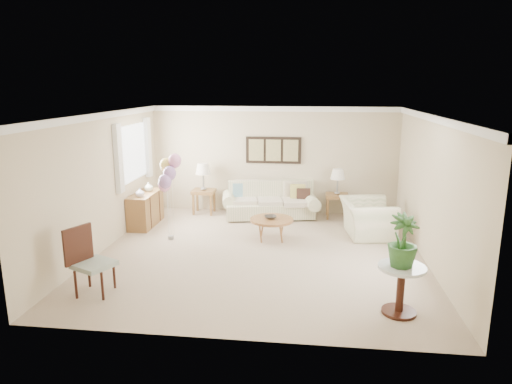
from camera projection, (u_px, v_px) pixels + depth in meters
ground_plane at (260, 254)px, 8.58m from camera, size 6.00×6.00×0.00m
room_shell at (255, 168)px, 8.31m from camera, size 6.04×6.04×2.60m
wall_art_triptych at (273, 150)px, 11.09m from camera, size 1.35×0.06×0.65m
sofa at (270, 203)px, 10.92m from camera, size 2.43×1.23×0.84m
end_table_left at (204, 194)px, 11.19m from camera, size 0.54×0.49×0.59m
end_table_right at (337, 198)px, 10.82m from camera, size 0.53×0.48×0.58m
lamp_left at (203, 170)px, 11.05m from camera, size 0.37×0.37×0.66m
lamp_right at (338, 175)px, 10.69m from camera, size 0.34×0.34×0.61m
coffee_table at (272, 220)px, 9.28m from camera, size 0.88×0.88×0.44m
decor_bowl at (270, 217)px, 9.27m from camera, size 0.31×0.31×0.06m
armchair at (367, 218)px, 9.54m from camera, size 1.15×1.28×0.75m
side_table at (401, 278)px, 6.22m from camera, size 0.65×0.65×0.70m
potted_plant at (403, 241)px, 6.09m from camera, size 0.54×0.54×0.73m
accent_chair at (89, 259)px, 6.84m from camera, size 0.69×0.68×1.05m
credenza at (146, 209)px, 10.26m from camera, size 0.46×1.20×0.74m
vase_white at (140, 192)px, 9.83m from camera, size 0.20×0.20×0.20m
vase_sage at (149, 187)px, 10.36m from camera, size 0.23×0.23×0.21m
balloon_cluster at (168, 173)px, 9.08m from camera, size 0.45×0.53×1.77m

